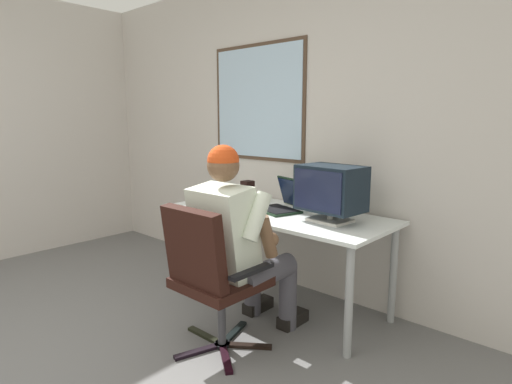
{
  "coord_description": "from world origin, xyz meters",
  "views": [
    {
      "loc": [
        2.2,
        -0.24,
        1.4
      ],
      "look_at": [
        0.39,
        1.75,
        0.92
      ],
      "focal_mm": 29.48,
      "sensor_mm": 36.0,
      "label": 1
    }
  ],
  "objects_px": {
    "laptop": "(284,202)",
    "desk_speaker": "(247,191)",
    "office_chair": "(209,271)",
    "person_seated": "(238,240)",
    "wine_glass": "(240,199)",
    "desk": "(279,222)",
    "cd_case": "(217,204)",
    "crt_monitor": "(331,189)"
  },
  "relations": [
    {
      "from": "laptop",
      "to": "desk_speaker",
      "type": "bearing_deg",
      "value": 171.73
    },
    {
      "from": "office_chair",
      "to": "desk_speaker",
      "type": "relative_size",
      "value": 5.31
    },
    {
      "from": "person_seated",
      "to": "wine_glass",
      "type": "xyz_separation_m",
      "value": [
        -0.35,
        0.37,
        0.17
      ]
    },
    {
      "from": "office_chair",
      "to": "desk",
      "type": "bearing_deg",
      "value": 99.22
    },
    {
      "from": "laptop",
      "to": "desk_speaker",
      "type": "height_order",
      "value": "laptop"
    },
    {
      "from": "desk",
      "to": "office_chair",
      "type": "bearing_deg",
      "value": -80.78
    },
    {
      "from": "office_chair",
      "to": "cd_case",
      "type": "bearing_deg",
      "value": 134.69
    },
    {
      "from": "person_seated",
      "to": "wine_glass",
      "type": "distance_m",
      "value": 0.54
    },
    {
      "from": "desk",
      "to": "cd_case",
      "type": "xyz_separation_m",
      "value": [
        -0.52,
        -0.15,
        0.08
      ]
    },
    {
      "from": "crt_monitor",
      "to": "wine_glass",
      "type": "xyz_separation_m",
      "value": [
        -0.66,
        -0.19,
        -0.12
      ]
    },
    {
      "from": "wine_glass",
      "to": "cd_case",
      "type": "distance_m",
      "value": 0.31
    },
    {
      "from": "desk",
      "to": "person_seated",
      "type": "height_order",
      "value": "person_seated"
    },
    {
      "from": "person_seated",
      "to": "laptop",
      "type": "height_order",
      "value": "person_seated"
    },
    {
      "from": "cd_case",
      "to": "person_seated",
      "type": "bearing_deg",
      "value": -32.44
    },
    {
      "from": "desk",
      "to": "person_seated",
      "type": "relative_size",
      "value": 1.33
    },
    {
      "from": "person_seated",
      "to": "laptop",
      "type": "relative_size",
      "value": 3.02
    },
    {
      "from": "person_seated",
      "to": "desk",
      "type": "bearing_deg",
      "value": 103.0
    },
    {
      "from": "office_chair",
      "to": "desk_speaker",
      "type": "height_order",
      "value": "office_chair"
    },
    {
      "from": "crt_monitor",
      "to": "wine_glass",
      "type": "distance_m",
      "value": 0.7
    },
    {
      "from": "crt_monitor",
      "to": "desk_speaker",
      "type": "xyz_separation_m",
      "value": [
        -0.88,
        0.13,
        -0.13
      ]
    },
    {
      "from": "office_chair",
      "to": "person_seated",
      "type": "relative_size",
      "value": 0.73
    },
    {
      "from": "person_seated",
      "to": "office_chair",
      "type": "bearing_deg",
      "value": -89.73
    },
    {
      "from": "desk_speaker",
      "to": "laptop",
      "type": "bearing_deg",
      "value": -8.27
    },
    {
      "from": "laptop",
      "to": "desk_speaker",
      "type": "xyz_separation_m",
      "value": [
        -0.44,
        0.06,
        0.02
      ]
    },
    {
      "from": "wine_glass",
      "to": "person_seated",
      "type": "bearing_deg",
      "value": -46.53
    },
    {
      "from": "office_chair",
      "to": "crt_monitor",
      "type": "distance_m",
      "value": 0.96
    },
    {
      "from": "office_chair",
      "to": "crt_monitor",
      "type": "xyz_separation_m",
      "value": [
        0.3,
        0.8,
        0.42
      ]
    },
    {
      "from": "crt_monitor",
      "to": "desk",
      "type": "bearing_deg",
      "value": 179.66
    },
    {
      "from": "laptop",
      "to": "person_seated",
      "type": "bearing_deg",
      "value": -77.66
    },
    {
      "from": "desk",
      "to": "crt_monitor",
      "type": "xyz_separation_m",
      "value": [
        0.44,
        -0.0,
        0.3
      ]
    },
    {
      "from": "crt_monitor",
      "to": "cd_case",
      "type": "height_order",
      "value": "crt_monitor"
    },
    {
      "from": "crt_monitor",
      "to": "wine_glass",
      "type": "relative_size",
      "value": 3.12
    },
    {
      "from": "desk",
      "to": "wine_glass",
      "type": "relative_size",
      "value": 11.84
    },
    {
      "from": "office_chair",
      "to": "person_seated",
      "type": "distance_m",
      "value": 0.28
    },
    {
      "from": "office_chair",
      "to": "person_seated",
      "type": "xyz_separation_m",
      "value": [
        -0.0,
        0.24,
        0.13
      ]
    },
    {
      "from": "person_seated",
      "to": "desk_speaker",
      "type": "height_order",
      "value": "person_seated"
    },
    {
      "from": "cd_case",
      "to": "wine_glass",
      "type": "bearing_deg",
      "value": -7.71
    },
    {
      "from": "laptop",
      "to": "wine_glass",
      "type": "bearing_deg",
      "value": -130.07
    },
    {
      "from": "office_chair",
      "to": "laptop",
      "type": "relative_size",
      "value": 2.2
    },
    {
      "from": "office_chair",
      "to": "person_seated",
      "type": "bearing_deg",
      "value": 90.27
    },
    {
      "from": "person_seated",
      "to": "cd_case",
      "type": "height_order",
      "value": "person_seated"
    },
    {
      "from": "crt_monitor",
      "to": "desk_speaker",
      "type": "bearing_deg",
      "value": 171.44
    }
  ]
}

